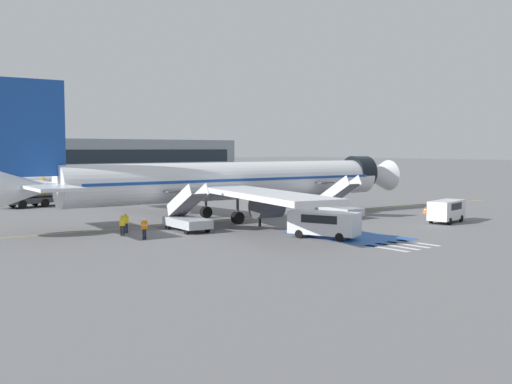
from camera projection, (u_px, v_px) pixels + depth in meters
The scene contains 18 objects.
ground_plane at pixel (246, 219), 57.11m from camera, with size 600.00×600.00×0.00m, color slate.
apron_leadline_yellow at pixel (236, 220), 56.82m from camera, with size 0.20×77.25×0.01m, color gold.
apron_stand_patch_blue at pixel (348, 236), 46.20m from camera, with size 5.70×9.26×0.01m, color #2856A8.
apron_walkway_bar_0 at pixel (387, 248), 40.47m from camera, with size 0.44×3.60×0.01m, color silver.
apron_walkway_bar_1 at pixel (397, 246), 41.24m from camera, with size 0.44×3.60×0.01m, color silver.
apron_walkway_bar_2 at pixel (408, 245), 42.02m from camera, with size 0.44×3.60×0.01m, color silver.
apron_walkway_bar_3 at pixel (418, 243), 42.79m from camera, with size 0.44×3.60×0.01m, color silver.
airliner at pixel (229, 181), 56.11m from camera, with size 42.60×36.67×12.07m.
boarding_stairs_forward at pixel (339, 207), 58.31m from camera, with size 2.70×5.40×4.22m.
boarding_stairs_aft at pixel (187, 219), 48.99m from camera, with size 2.70×5.40×4.01m.
fuel_tanker at pixel (47, 191), 70.29m from camera, with size 11.04×3.88×3.51m.
service_van_0 at pixel (324, 222), 44.94m from camera, with size 3.66×5.60×2.01m.
service_van_1 at pixel (446, 209), 54.36m from camera, with size 4.74×2.65×2.03m.
ground_crew_0 at pixel (260, 215), 51.86m from camera, with size 0.47×0.32×1.70m.
ground_crew_1 at pixel (122, 224), 46.07m from camera, with size 0.49×0.43×1.66m.
ground_crew_2 at pixel (126, 222), 47.64m from camera, with size 0.48×0.37×1.63m.
ground_crew_3 at pixel (144, 227), 44.33m from camera, with size 0.44×0.24×1.60m.
traffic_cone_0 at pixel (425, 210), 62.41m from camera, with size 0.63×0.63×0.69m.
Camera 1 is at (-35.97, -43.92, 6.76)m, focal length 42.00 mm.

